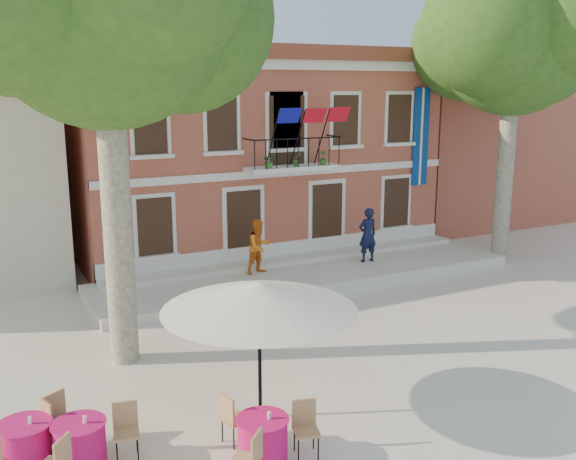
# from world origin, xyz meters

# --- Properties ---
(ground) EXTENTS (90.00, 90.00, 0.00)m
(ground) POSITION_xyz_m (0.00, 0.00, 0.00)
(ground) COLOR beige
(ground) RESTS_ON ground
(main_building) EXTENTS (13.50, 9.59, 7.50)m
(main_building) POSITION_xyz_m (2.00, 9.99, 3.78)
(main_building) COLOR #B0573F
(main_building) RESTS_ON ground
(neighbor_east) EXTENTS (9.40, 9.40, 6.40)m
(neighbor_east) POSITION_xyz_m (14.00, 11.00, 3.22)
(neighbor_east) COLOR #B0573F
(neighbor_east) RESTS_ON ground
(terrace) EXTENTS (14.00, 3.40, 0.30)m
(terrace) POSITION_xyz_m (2.00, 4.40, 0.15)
(terrace) COLOR silver
(terrace) RESTS_ON ground
(plane_tree_west) EXTENTS (5.42, 5.42, 10.65)m
(plane_tree_west) POSITION_xyz_m (-4.85, 0.74, 7.86)
(plane_tree_west) COLOR #A59E84
(plane_tree_west) RESTS_ON ground
(plane_tree_east) EXTENTS (5.33, 5.33, 10.46)m
(plane_tree_east) POSITION_xyz_m (9.26, 3.29, 7.73)
(plane_tree_east) COLOR #A59E84
(plane_tree_east) RESTS_ON ground
(patio_umbrella) EXTENTS (3.61, 3.61, 2.69)m
(patio_umbrella) POSITION_xyz_m (-3.18, -3.06, 2.41)
(patio_umbrella) COLOR black
(patio_umbrella) RESTS_ON ground
(pedestrian_navy) EXTENTS (0.69, 0.47, 1.86)m
(pedestrian_navy) POSITION_xyz_m (4.26, 4.37, 1.23)
(pedestrian_navy) COLOR black
(pedestrian_navy) RESTS_ON terrace
(pedestrian_orange) EXTENTS (0.98, 0.84, 1.75)m
(pedestrian_orange) POSITION_xyz_m (0.41, 4.79, 1.17)
(pedestrian_orange) COLOR orange
(pedestrian_orange) RESTS_ON terrace
(cafe_table_0) EXTENTS (1.77, 1.84, 0.95)m
(cafe_table_0) POSITION_xyz_m (-6.50, -3.14, 0.43)
(cafe_table_0) COLOR #C91267
(cafe_table_0) RESTS_ON ground
(cafe_table_1) EXTENTS (1.81, 1.80, 0.95)m
(cafe_table_1) POSITION_xyz_m (-3.75, -4.40, 0.43)
(cafe_table_1) COLOR #C91267
(cafe_table_1) RESTS_ON ground
(cafe_table_2) EXTENTS (1.87, 1.32, 0.95)m
(cafe_table_2) POSITION_xyz_m (-7.30, -2.75, 0.42)
(cafe_table_2) COLOR #C91267
(cafe_table_2) RESTS_ON ground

